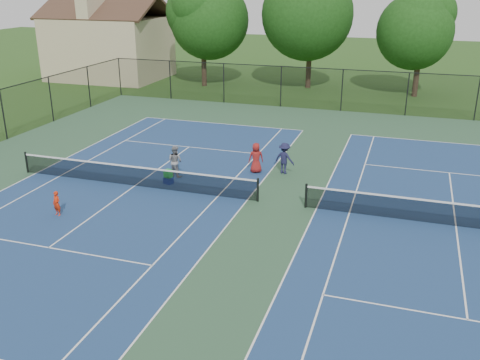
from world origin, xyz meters
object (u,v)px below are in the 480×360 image
(ball_crate, at_px, (168,180))
(tree_back_a, at_px, (203,15))
(tree_back_b, at_px, (311,9))
(ball_hopper, at_px, (168,174))
(clapboard_house, at_px, (109,45))
(instructor, at_px, (175,161))
(child_player, at_px, (57,203))
(bystander_b, at_px, (284,158))
(bystander_c, at_px, (256,158))
(tree_back_c, at_px, (422,27))

(ball_crate, bearing_deg, tree_back_a, 107.58)
(tree_back_a, height_order, tree_back_b, tree_back_b)
(tree_back_b, bearing_deg, ball_hopper, -93.71)
(clapboard_house, relative_size, instructor, 7.01)
(clapboard_house, height_order, instructor, clapboard_house)
(child_player, bearing_deg, tree_back_a, 114.06)
(bystander_b, bearing_deg, instructor, 37.15)
(tree_back_b, bearing_deg, instructor, -94.12)
(tree_back_b, distance_m, bystander_c, 23.29)
(bystander_b, bearing_deg, ball_crate, 47.39)
(child_player, bearing_deg, ball_crate, 73.88)
(tree_back_b, bearing_deg, tree_back_c, -6.34)
(bystander_b, relative_size, ball_crate, 4.08)
(tree_back_a, distance_m, child_player, 28.80)
(bystander_c, distance_m, ball_hopper, 4.45)
(tree_back_b, height_order, bystander_b, tree_back_b)
(tree_back_c, xyz_separation_m, ball_hopper, (-10.64, -24.25, -4.98))
(bystander_c, bearing_deg, tree_back_a, -86.38)
(clapboard_house, distance_m, ball_hopper, 29.93)
(ball_hopper, bearing_deg, clapboard_house, 125.61)
(tree_back_c, xyz_separation_m, child_player, (-13.40, -28.89, -4.96))
(ball_crate, bearing_deg, bystander_c, 38.72)
(bystander_b, bearing_deg, child_player, 60.34)
(tree_back_a, relative_size, bystander_c, 6.05)
(tree_back_c, distance_m, bystander_b, 22.45)
(tree_back_c, bearing_deg, tree_back_a, -176.82)
(tree_back_a, height_order, ball_hopper, tree_back_a)
(ball_crate, bearing_deg, ball_hopper, 0.00)
(bystander_b, bearing_deg, tree_back_b, -66.87)
(bystander_c, bearing_deg, tree_back_c, -132.73)
(tree_back_b, bearing_deg, bystander_b, -81.79)
(tree_back_a, bearing_deg, ball_crate, -72.42)
(tree_back_a, xyz_separation_m, ball_hopper, (7.36, -23.25, -5.53))
(tree_back_c, bearing_deg, child_player, -114.89)
(tree_back_a, height_order, clapboard_house, tree_back_a)
(tree_back_b, bearing_deg, ball_crate, -93.71)
(tree_back_a, height_order, tree_back_c, tree_back_a)
(ball_hopper, bearing_deg, tree_back_c, 66.31)
(child_player, height_order, bystander_b, bystander_b)
(tree_back_c, height_order, instructor, tree_back_c)
(instructor, relative_size, bystander_c, 1.02)
(tree_back_b, height_order, child_player, tree_back_b)
(clapboard_house, distance_m, bystander_c, 30.00)
(tree_back_a, xyz_separation_m, tree_back_c, (18.00, 1.00, -0.56))
(bystander_c, relative_size, ball_crate, 3.94)
(tree_back_a, xyz_separation_m, bystander_b, (12.20, -20.17, -5.25))
(tree_back_a, xyz_separation_m, ball_crate, (7.36, -23.25, -5.88))
(instructor, relative_size, ball_crate, 4.01)
(tree_back_c, height_order, ball_hopper, tree_back_c)
(ball_crate, bearing_deg, tree_back_b, 86.29)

